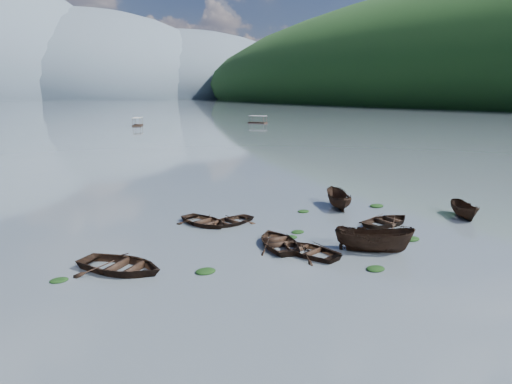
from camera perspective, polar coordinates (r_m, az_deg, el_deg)
ground_plane at (r=25.94m, az=13.32°, el=-9.26°), size 2400.00×2400.00×0.00m
haze_mtn_c at (r=930.86m, az=-20.14°, el=10.95°), size 520.00×520.00×260.00m
haze_mtn_d at (r=977.39m, az=-9.49°, el=11.55°), size 520.00×520.00×220.00m
rowboat_0 at (r=25.96m, az=-16.52°, el=-9.43°), size 5.90×6.12×1.03m
rowboat_1 at (r=28.84m, az=2.85°, el=-6.72°), size 4.20×5.12×0.93m
rowboat_2 at (r=28.67m, az=14.45°, el=-7.22°), size 4.70×4.39×1.81m
rowboat_3 at (r=27.57m, az=6.56°, el=-7.69°), size 3.89×4.72×0.85m
rowboat_4 at (r=34.73m, az=16.12°, el=-3.89°), size 4.69×3.63×0.89m
rowboat_5 at (r=38.61m, az=24.55°, el=-2.92°), size 3.17×3.95×1.45m
rowboat_6 at (r=33.54m, az=-6.49°, el=-4.04°), size 4.04×4.88×0.87m
rowboat_7 at (r=33.51m, az=-3.22°, el=-3.99°), size 4.46×3.72×0.80m
rowboat_8 at (r=38.74m, az=10.19°, el=-1.93°), size 3.26×4.58×1.66m
weed_clump_0 at (r=24.87m, az=-6.31°, el=-9.95°), size 1.11×0.91×0.24m
weed_clump_1 at (r=31.55m, az=5.23°, el=-5.07°), size 0.93×0.74×0.20m
weed_clump_2 at (r=25.90m, az=14.72°, el=-9.37°), size 1.08×0.86×0.23m
weed_clump_3 at (r=36.96m, az=5.94°, el=-2.49°), size 0.97×0.82×0.22m
weed_clump_4 at (r=31.58m, az=18.79°, el=-5.68°), size 1.22×0.97×0.25m
weed_clump_5 at (r=25.71m, az=-23.41°, el=-10.17°), size 0.92×0.74×0.19m
weed_clump_6 at (r=30.43m, az=4.42°, el=-5.71°), size 0.86×0.72×0.18m
weed_clump_7 at (r=39.75m, az=14.84°, el=-1.79°), size 1.24×0.99×0.27m
pontoon_centre at (r=138.99m, az=-14.56°, el=8.01°), size 4.65×6.53×2.31m
pontoon_right at (r=146.59m, az=0.21°, el=8.59°), size 5.23×6.29×2.26m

